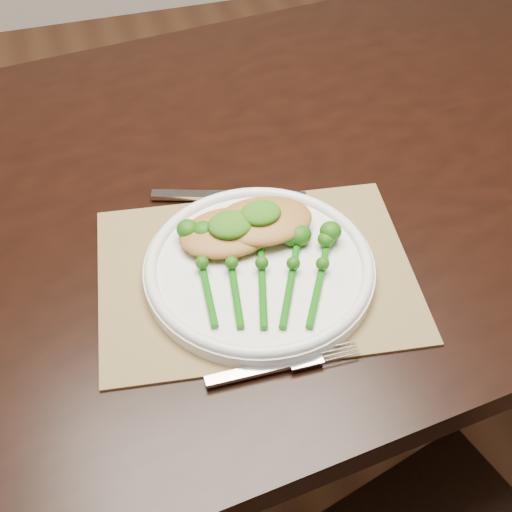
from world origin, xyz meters
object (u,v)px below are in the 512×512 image
object	(u,v)px
broccolini_bundle	(262,281)
chicken_fillet_left	(229,232)
placemat	(256,274)
dinner_plate	(259,267)
dining_table	(248,336)

from	to	relation	value
broccolini_bundle	chicken_fillet_left	bearing A→B (deg)	119.47
placemat	dinner_plate	distance (m)	0.02
broccolini_bundle	dining_table	bearing A→B (deg)	96.35
dining_table	dinner_plate	size ratio (longest dim) A/B	5.80
dining_table	placemat	world-z (taller)	placemat
placemat	chicken_fillet_left	world-z (taller)	chicken_fillet_left
chicken_fillet_left	broccolini_bundle	world-z (taller)	chicken_fillet_left
dinner_plate	chicken_fillet_left	xyz separation A→B (m)	(-0.02, 0.06, 0.02)
chicken_fillet_left	broccolini_bundle	xyz separation A→B (m)	(0.02, -0.09, -0.01)
placemat	dining_table	bearing A→B (deg)	85.25
placemat	dinner_plate	bearing A→B (deg)	-37.83
dining_table	broccolini_bundle	world-z (taller)	broccolini_bundle
dining_table	broccolini_bundle	xyz separation A→B (m)	(-0.04, -0.22, 0.40)
placemat	chicken_fillet_left	size ratio (longest dim) A/B	3.06
dinner_plate	chicken_fillet_left	world-z (taller)	chicken_fillet_left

